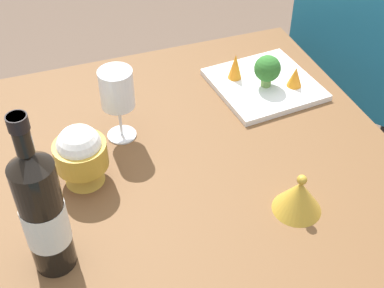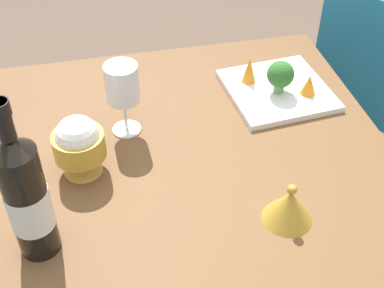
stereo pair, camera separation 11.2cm
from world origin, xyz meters
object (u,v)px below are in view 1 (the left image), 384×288
object	(u,v)px
wine_bottle	(43,212)
wine_glass	(117,91)
carrot_garnish_right	(235,66)
chair_by_wall	(351,71)
serving_plate	(264,84)
carrot_garnish_left	(295,77)
rice_bowl	(81,154)
rice_bowl_lid	(299,196)
broccoli_floret	(267,69)

from	to	relation	value
wine_bottle	wine_glass	xyz separation A→B (m)	(-0.20, -0.31, -0.01)
carrot_garnish_right	chair_by_wall	bearing A→B (deg)	-160.98
wine_glass	serving_plate	size ratio (longest dim) A/B	0.66
wine_glass	carrot_garnish_left	size ratio (longest dim) A/B	3.31
chair_by_wall	carrot_garnish_right	world-z (taller)	chair_by_wall
wine_glass	rice_bowl	size ratio (longest dim) A/B	1.26
rice_bowl_lid	wine_bottle	bearing A→B (deg)	-4.21
carrot_garnish_right	wine_glass	bearing A→B (deg)	18.34
rice_bowl_lid	carrot_garnish_left	world-z (taller)	rice_bowl_lid
wine_glass	broccoli_floret	size ratio (longest dim) A/B	2.09
rice_bowl_lid	broccoli_floret	size ratio (longest dim) A/B	1.17
rice_bowl_lid	serving_plate	xyz separation A→B (m)	(-0.12, -0.41, -0.03)
chair_by_wall	rice_bowl	world-z (taller)	rice_bowl
wine_glass	serving_plate	bearing A→B (deg)	-170.66
wine_glass	carrot_garnish_left	bearing A→B (deg)	-176.85
wine_bottle	carrot_garnish_right	distance (m)	0.68
wine_bottle	carrot_garnish_right	bearing A→B (deg)	-141.97
chair_by_wall	carrot_garnish_left	size ratio (longest dim) A/B	15.73
rice_bowl_lid	serving_plate	size ratio (longest dim) A/B	0.37
broccoli_floret	rice_bowl	bearing A→B (deg)	18.17
wine_bottle	serving_plate	xyz separation A→B (m)	(-0.60, -0.37, -0.13)
serving_plate	broccoli_floret	world-z (taller)	broccoli_floret
rice_bowl_lid	carrot_garnish_right	xyz separation A→B (m)	(-0.06, -0.45, 0.01)
carrot_garnish_left	carrot_garnish_right	xyz separation A→B (m)	(0.13, -0.09, 0.01)
wine_bottle	rice_bowl	xyz separation A→B (m)	(-0.09, -0.19, -0.06)
serving_plate	carrot_garnish_right	xyz separation A→B (m)	(0.07, -0.05, 0.04)
chair_by_wall	rice_bowl	xyz separation A→B (m)	(0.96, 0.40, 0.27)
rice_bowl	carrot_garnish_right	size ratio (longest dim) A/B	2.03
carrot_garnish_left	carrot_garnish_right	distance (m)	0.16
rice_bowl	serving_plate	distance (m)	0.54
carrot_garnish_left	wine_bottle	bearing A→B (deg)	26.59
chair_by_wall	serving_plate	size ratio (longest dim) A/B	3.13
chair_by_wall	broccoli_floret	xyz separation A→B (m)	(0.46, 0.24, 0.26)
broccoli_floret	carrot_garnish_left	distance (m)	0.08
wine_glass	broccoli_floret	xyz separation A→B (m)	(-0.39, -0.05, -0.06)
rice_bowl	broccoli_floret	distance (m)	0.53
rice_bowl_lid	carrot_garnish_left	distance (m)	0.41
rice_bowl	rice_bowl_lid	xyz separation A→B (m)	(-0.39, 0.23, -0.04)
wine_bottle	carrot_garnish_right	world-z (taller)	wine_bottle
wine_glass	broccoli_floret	world-z (taller)	wine_glass
chair_by_wall	carrot_garnish_right	xyz separation A→B (m)	(0.52, 0.18, 0.24)
wine_bottle	carrot_garnish_left	size ratio (longest dim) A/B	6.29
chair_by_wall	carrot_garnish_left	xyz separation A→B (m)	(0.39, 0.26, 0.24)
chair_by_wall	wine_bottle	distance (m)	1.25
wine_bottle	carrot_garnish_right	xyz separation A→B (m)	(-0.53, -0.42, -0.08)
rice_bowl	carrot_garnish_left	bearing A→B (deg)	-166.21
serving_plate	broccoli_floret	bearing A→B (deg)	76.17
wine_bottle	rice_bowl	distance (m)	0.22
wine_glass	carrot_garnish_right	size ratio (longest dim) A/B	2.56
rice_bowl	rice_bowl_lid	distance (m)	0.45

